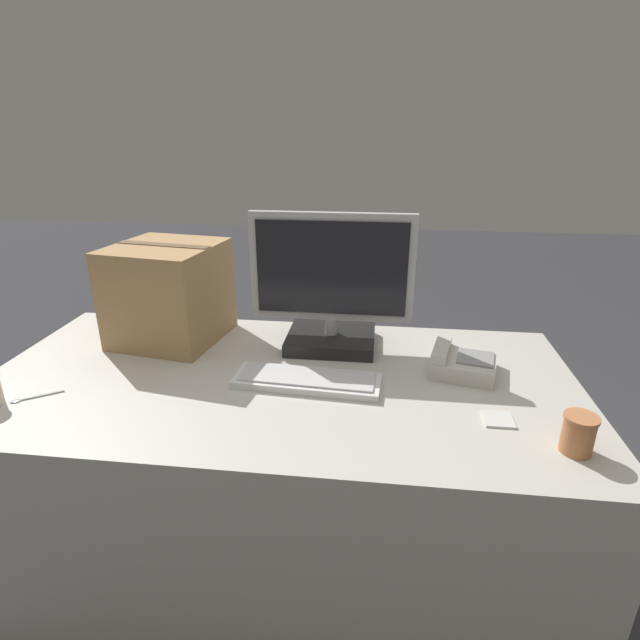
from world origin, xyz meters
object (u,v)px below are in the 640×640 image
paper_cup_right (578,434)px  cardboard_box (169,293)px  sticky_note_pad (498,419)px  keyboard (307,380)px  spoon (30,398)px  desk_phone (461,363)px  monitor (331,293)px

paper_cup_right → cardboard_box: cardboard_box is taller
paper_cup_right → cardboard_box: bearing=156.1°
paper_cup_right → sticky_note_pad: 0.20m
keyboard → paper_cup_right: paper_cup_right is taller
paper_cup_right → spoon: bearing=177.3°
cardboard_box → sticky_note_pad: cardboard_box is taller
cardboard_box → desk_phone: bearing=-8.8°
keyboard → spoon: 0.79m
paper_cup_right → spoon: (-1.44, 0.07, -0.05)m
monitor → desk_phone: bearing=-19.9°
paper_cup_right → cardboard_box: 1.33m
monitor → paper_cup_right: (0.63, -0.53, -0.14)m
cardboard_box → sticky_note_pad: (1.05, -0.42, -0.17)m
spoon → cardboard_box: 0.55m
keyboard → paper_cup_right: 0.72m
monitor → spoon: bearing=-150.1°
monitor → desk_phone: monitor is taller
monitor → paper_cup_right: size_ratio=5.62×
keyboard → paper_cup_right: (0.68, -0.25, 0.04)m
monitor → desk_phone: (0.42, -0.15, -0.16)m
sticky_note_pad → paper_cup_right: bearing=-36.9°
desk_phone → spoon: (-1.23, -0.31, -0.03)m
spoon → cardboard_box: bearing=-151.9°
desk_phone → cardboard_box: cardboard_box is taller
desk_phone → cardboard_box: 1.01m
monitor → spoon: 0.95m
spoon → sticky_note_pad: (1.29, 0.05, 0.00)m
desk_phone → cardboard_box: size_ratio=0.58×
keyboard → desk_phone: 0.48m
desk_phone → paper_cup_right: size_ratio=2.36×
monitor → spoon: size_ratio=4.51×
desk_phone → spoon: desk_phone is taller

